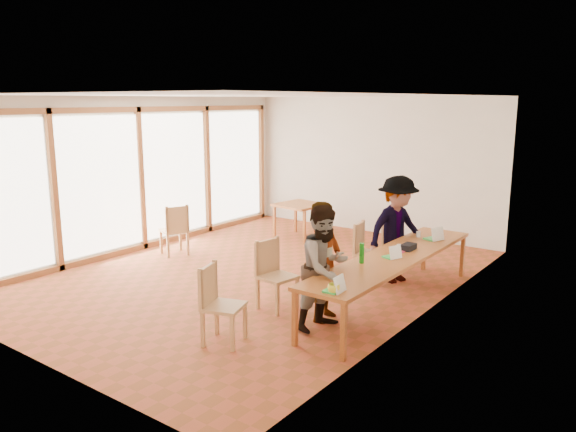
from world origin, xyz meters
name	(u,v)px	position (x,y,z in m)	size (l,w,h in m)	color
ground	(258,275)	(0.00, 0.00, 0.00)	(8.00, 8.00, 0.00)	#A44627
wall_back	(371,166)	(0.00, 4.00, 1.50)	(6.00, 0.10, 3.00)	beige
wall_front	(24,233)	(0.00, -4.00, 1.50)	(6.00, 0.10, 3.00)	beige
wall_right	(429,208)	(3.00, 0.00, 1.50)	(0.10, 8.00, 3.00)	beige
window_wall	(140,174)	(-2.96, 0.00, 1.50)	(0.10, 8.00, 3.00)	white
ceiling	(256,94)	(0.00, 0.00, 3.02)	(6.00, 8.00, 0.04)	white
communal_table	(393,259)	(2.50, 0.02, 0.70)	(0.80, 4.00, 0.75)	#B85D28
side_table	(300,207)	(-0.93, 2.56, 0.67)	(0.90, 0.90, 0.75)	#B85D28
chair_near	(216,295)	(1.31, -2.39, 0.60)	(0.57, 0.57, 0.52)	tan
chair_mid	(272,266)	(1.14, -1.05, 0.61)	(0.52, 0.52, 0.53)	tan
chair_far	(364,245)	(1.59, 0.83, 0.59)	(0.51, 0.51, 0.51)	tan
chair_empty	(390,240)	(1.67, 1.61, 0.52)	(0.48, 0.48, 0.46)	tan
chair_spare	(176,225)	(-2.02, 0.01, 0.60)	(0.60, 0.60, 0.52)	tan
person_near	(325,261)	(1.98, -0.98, 0.81)	(0.59, 0.39, 1.62)	gray
person_mid	(325,268)	(2.14, -1.24, 0.82)	(0.79, 0.62, 1.63)	gray
person_far	(397,229)	(2.04, 1.08, 0.87)	(1.13, 0.65, 1.75)	gray
laptop_near	(336,287)	(2.65, -1.78, 0.81)	(0.22, 0.25, 0.20)	#41D75B
laptop_mid	(393,255)	(2.55, -0.10, 0.80)	(0.26, 0.27, 0.19)	#41D75B
laptop_far	(435,236)	(2.63, 1.24, 0.81)	(0.30, 0.31, 0.22)	#41D75B
yellow_mug	(334,289)	(2.65, -1.84, 0.81)	(0.14, 0.14, 0.11)	yellow
green_bottle	(362,253)	(2.31, -0.58, 0.89)	(0.07, 0.07, 0.28)	#137A15
clear_glass	(418,234)	(2.33, 1.28, 0.80)	(0.07, 0.07, 0.09)	silver
condiment_cup	(399,246)	(2.39, 0.44, 0.78)	(0.08, 0.08, 0.06)	white
pink_phone	(402,252)	(2.53, 0.24, 0.76)	(0.05, 0.10, 0.01)	#EE3662
black_pouch	(408,247)	(2.54, 0.44, 0.80)	(0.16, 0.26, 0.09)	black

